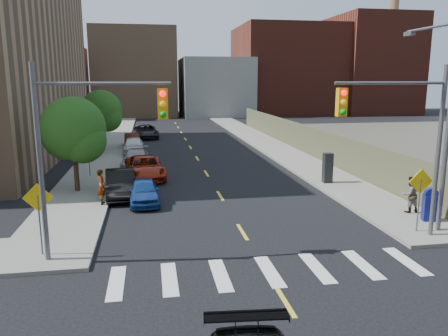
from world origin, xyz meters
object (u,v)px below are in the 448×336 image
object	(u,v)px
parked_car_red	(145,167)
payphone	(328,168)
parked_car_silver	(136,159)
pedestrian_east	(410,194)
parked_car_blue	(144,191)
parked_car_white	(133,146)
parked_car_maroon	(132,141)
pedestrian_west	(102,187)
parked_car_black	(120,184)
parked_car_grey	(146,132)
mailbox	(430,205)

from	to	relation	value
parked_car_red	payphone	bearing A→B (deg)	-24.34
parked_car_silver	pedestrian_east	bearing A→B (deg)	-43.46
parked_car_blue	parked_car_red	xyz separation A→B (m)	(0.00, 5.98, 0.08)
parked_car_silver	payphone	world-z (taller)	payphone
payphone	parked_car_blue	bearing A→B (deg)	-169.66
parked_car_silver	parked_car_white	bearing A→B (deg)	95.23
parked_car_silver	pedestrian_east	distance (m)	18.91
pedestrian_east	parked_car_white	bearing A→B (deg)	-60.60
parked_car_maroon	pedestrian_west	world-z (taller)	pedestrian_west
parked_car_black	parked_car_grey	bearing A→B (deg)	82.26
parked_car_blue	parked_car_maroon	xyz separation A→B (m)	(-1.29, 19.63, 0.02)
parked_car_maroon	parked_car_white	bearing A→B (deg)	-88.24
mailbox	parked_car_silver	bearing A→B (deg)	149.31
mailbox	payphone	bearing A→B (deg)	118.81
parked_car_blue	parked_car_grey	distance (m)	26.30
mailbox	parked_car_red	bearing A→B (deg)	154.88
parked_car_red	pedestrian_east	world-z (taller)	pedestrian_east
parked_car_blue	pedestrian_east	size ratio (longest dim) A/B	2.18
parked_car_grey	pedestrian_east	bearing A→B (deg)	-72.89
parked_car_red	parked_car_silver	size ratio (longest dim) A/B	1.08
parked_car_black	parked_car_maroon	distance (m)	18.08
payphone	pedestrian_east	xyz separation A→B (m)	(1.46, -6.48, -0.05)
parked_car_black	payphone	distance (m)	12.48
mailbox	pedestrian_east	size ratio (longest dim) A/B	0.86
parked_car_red	pedestrian_west	bearing A→B (deg)	-114.15
parked_car_white	parked_car_blue	bearing A→B (deg)	-86.40
parked_car_red	parked_car_maroon	distance (m)	13.71
parked_car_grey	pedestrian_west	size ratio (longest dim) A/B	2.90
payphone	pedestrian_east	world-z (taller)	payphone
parked_car_grey	pedestrian_east	world-z (taller)	pedestrian_east
pedestrian_east	pedestrian_west	bearing A→B (deg)	-19.87
parked_car_maroon	mailbox	distance (m)	28.87
parked_car_red	parked_car_maroon	xyz separation A→B (m)	(-1.29, 13.65, -0.06)
parked_car_maroon	mailbox	xyz separation A→B (m)	(14.08, -25.21, 0.22)
parked_car_white	parked_car_grey	xyz separation A→B (m)	(1.05, 10.51, -0.02)
parked_car_black	parked_car_grey	world-z (taller)	parked_car_black
parked_car_blue	payphone	distance (m)	11.39
parked_car_white	parked_car_maroon	world-z (taller)	parked_car_white
parked_car_black	parked_car_maroon	bearing A→B (deg)	85.22
parked_car_white	mailbox	size ratio (longest dim) A/B	2.88
parked_car_blue	parked_car_grey	world-z (taller)	parked_car_grey
parked_car_maroon	pedestrian_west	xyz separation A→B (m)	(-0.81, -19.95, 0.39)
parked_car_grey	mailbox	world-z (taller)	mailbox
parked_car_grey	parked_car_blue	bearing A→B (deg)	-95.32
parked_car_red	pedestrian_west	size ratio (longest dim) A/B	2.92
parked_car_white	pedestrian_west	size ratio (longest dim) A/B	2.42
parked_car_black	parked_car_white	distance (m)	14.25
parked_car_blue	payphone	xyz separation A→B (m)	(11.16, 2.22, 0.42)
parked_car_red	mailbox	distance (m)	17.24
parked_car_silver	pedestrian_west	bearing A→B (deg)	-96.65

